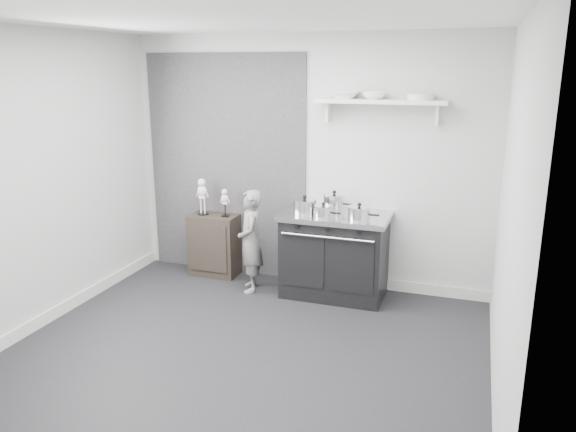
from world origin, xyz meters
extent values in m
plane|color=black|center=(0.00, 0.00, 0.00)|extent=(4.00, 4.00, 0.00)
cube|color=#BCBCB9|center=(0.00, 1.80, 1.35)|extent=(4.00, 0.02, 2.70)
cube|color=#BCBCB9|center=(0.00, -1.80, 1.35)|extent=(4.00, 0.02, 2.70)
cube|color=#BCBCB9|center=(-2.00, 0.00, 1.35)|extent=(0.02, 3.60, 2.70)
cube|color=#BCBCB9|center=(2.00, 0.00, 1.35)|extent=(0.02, 3.60, 2.70)
cube|color=silver|center=(0.00, 0.00, 2.70)|extent=(4.00, 3.60, 0.02)
cube|color=black|center=(-0.95, 1.79, 1.25)|extent=(1.90, 0.02, 2.50)
cube|color=silver|center=(1.00, 1.78, 0.06)|extent=(2.00, 0.03, 0.12)
cube|color=silver|center=(-1.98, 0.00, 0.06)|extent=(0.03, 3.60, 0.12)
cube|color=silver|center=(0.80, 1.67, 2.02)|extent=(1.30, 0.26, 0.04)
cube|color=silver|center=(0.25, 1.74, 1.90)|extent=(0.03, 0.12, 0.20)
cube|color=silver|center=(1.35, 1.74, 1.90)|extent=(0.03, 0.12, 0.20)
cube|color=black|center=(0.42, 1.48, 0.42)|extent=(1.05, 0.63, 0.84)
cube|color=silver|center=(0.42, 1.48, 0.86)|extent=(1.11, 0.67, 0.05)
cube|color=black|center=(0.17, 1.17, 0.44)|extent=(0.44, 0.02, 0.54)
cube|color=black|center=(0.67, 1.17, 0.44)|extent=(0.44, 0.02, 0.54)
cylinder|color=silver|center=(0.42, 1.13, 0.73)|extent=(0.94, 0.02, 0.02)
cylinder|color=black|center=(0.11, 1.15, 0.82)|extent=(0.04, 0.03, 0.04)
cylinder|color=black|center=(0.42, 1.15, 0.82)|extent=(0.04, 0.03, 0.04)
cylinder|color=black|center=(0.73, 1.15, 0.82)|extent=(0.04, 0.03, 0.04)
cube|color=black|center=(-1.04, 1.61, 0.36)|extent=(0.55, 0.32, 0.71)
imported|color=slate|center=(-0.46, 1.30, 0.56)|extent=(0.41, 0.48, 1.11)
cylinder|color=silver|center=(0.12, 1.37, 0.96)|extent=(0.24, 0.24, 0.14)
cylinder|color=silver|center=(0.12, 1.37, 1.03)|extent=(0.25, 0.25, 0.02)
sphere|color=black|center=(0.12, 1.37, 1.06)|extent=(0.04, 0.04, 0.04)
cylinder|color=black|center=(0.28, 1.37, 0.96)|extent=(0.10, 0.02, 0.02)
cylinder|color=silver|center=(0.38, 1.57, 0.97)|extent=(0.22, 0.22, 0.17)
cylinder|color=silver|center=(0.38, 1.57, 1.06)|extent=(0.23, 0.23, 0.02)
sphere|color=black|center=(0.38, 1.57, 1.09)|extent=(0.04, 0.04, 0.04)
cylinder|color=black|center=(0.53, 1.57, 0.97)|extent=(0.10, 0.02, 0.02)
cylinder|color=silver|center=(0.70, 1.32, 0.95)|extent=(0.22, 0.22, 0.12)
cylinder|color=silver|center=(0.70, 1.32, 1.02)|extent=(0.23, 0.23, 0.02)
sphere|color=black|center=(0.70, 1.32, 1.04)|extent=(0.04, 0.04, 0.04)
cylinder|color=black|center=(0.85, 1.32, 0.95)|extent=(0.10, 0.02, 0.02)
cylinder|color=silver|center=(0.33, 1.30, 0.94)|extent=(0.19, 0.19, 0.11)
cylinder|color=silver|center=(0.33, 1.30, 1.00)|extent=(0.19, 0.19, 0.02)
sphere|color=black|center=(0.33, 1.30, 1.03)|extent=(0.03, 0.03, 0.03)
cylinder|color=black|center=(0.47, 1.30, 0.94)|extent=(0.10, 0.02, 0.02)
imported|color=white|center=(0.44, 1.67, 2.08)|extent=(0.29, 0.29, 0.07)
imported|color=white|center=(0.74, 1.67, 2.08)|extent=(0.23, 0.23, 0.07)
cylinder|color=silver|center=(1.19, 1.67, 2.07)|extent=(0.26, 0.26, 0.06)
camera|label=1|loc=(1.75, -3.97, 2.36)|focal=35.00mm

